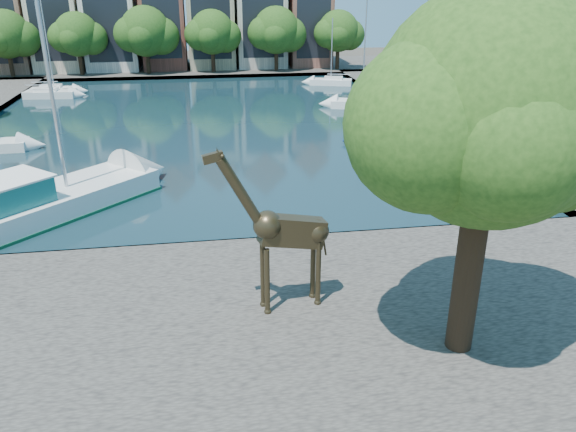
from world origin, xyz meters
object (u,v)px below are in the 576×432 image
at_px(motorsailer, 35,201).
at_px(sailboat_right_a, 420,143).
at_px(giraffe_statue, 283,231).
at_px(plane_tree, 494,117).

distance_m(motorsailer, sailboat_right_a, 24.88).
distance_m(giraffe_statue, motorsailer, 15.27).
bearing_deg(plane_tree, motorsailer, 139.19).
xyz_separation_m(plane_tree, motorsailer, (-15.90, 13.73, -6.65)).
relative_size(motorsailer, sailboat_right_a, 1.11).
relative_size(plane_tree, motorsailer, 0.86).
distance_m(plane_tree, motorsailer, 22.04).
height_order(plane_tree, giraffe_statue, plane_tree).
xyz_separation_m(giraffe_statue, sailboat_right_a, (12.52, 19.34, -2.70)).
height_order(plane_tree, motorsailer, motorsailer).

